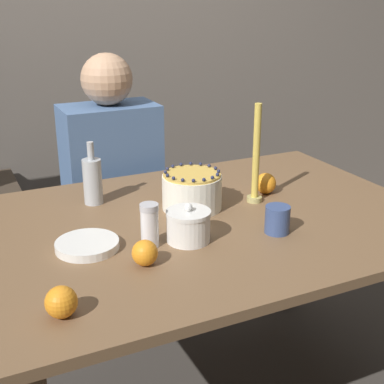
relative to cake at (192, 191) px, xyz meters
name	(u,v)px	position (x,y,z in m)	size (l,w,h in m)	color
wall_behind	(86,26)	(0.02, 1.30, 0.46)	(8.00, 0.05, 2.60)	slate
dining_table	(210,248)	(0.02, -0.10, -0.17)	(1.44, 1.03, 0.78)	brown
cake	(192,191)	(0.00, 0.00, 0.00)	(0.20, 0.20, 0.14)	white
sugar_bowl	(188,226)	(-0.12, -0.22, -0.01)	(0.13, 0.13, 0.12)	white
sugar_shaker	(150,225)	(-0.23, -0.21, 0.00)	(0.05, 0.05, 0.13)	white
plate_stack	(87,245)	(-0.40, -0.15, -0.05)	(0.18, 0.18, 0.02)	white
candle	(256,162)	(0.22, -0.04, 0.08)	(0.05, 0.05, 0.35)	tan
bottle	(93,180)	(-0.29, 0.19, 0.02)	(0.07, 0.07, 0.22)	#B2B7BC
cup	(277,220)	(0.15, -0.29, -0.02)	(0.08, 0.08, 0.09)	#384C7F
orange_fruit_0	(61,302)	(-0.54, -0.46, -0.02)	(0.07, 0.07, 0.07)	orange
orange_fruit_1	(266,183)	(0.30, 0.01, -0.02)	(0.08, 0.08, 0.08)	orange
orange_fruit_2	(145,253)	(-0.29, -0.31, -0.03)	(0.07, 0.07, 0.07)	orange
person_man_blue_shirt	(114,213)	(-0.09, 0.62, -0.30)	(0.40, 0.34, 1.24)	#595960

